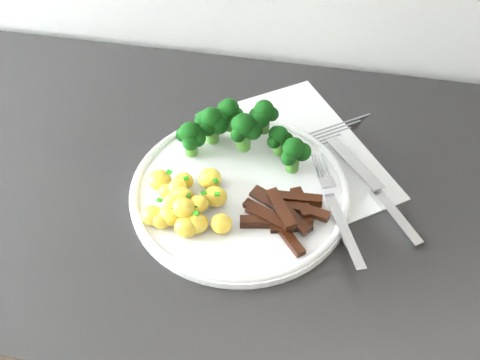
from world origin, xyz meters
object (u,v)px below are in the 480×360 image
broccoli (239,128)px  potatoes (185,203)px  plate (240,190)px  knife (383,201)px  fork (338,213)px  beef_strips (284,213)px  recipe_paper (296,154)px  counter (271,342)px

broccoli → potatoes: broccoli is taller
broccoli → potatoes: 0.14m
plate → knife: size_ratio=1.70×
broccoli → fork: size_ratio=1.01×
broccoli → beef_strips: broccoli is taller
recipe_paper → plate: bearing=-126.2°
broccoli → knife: (0.21, -0.06, -0.04)m
counter → broccoli: size_ratio=12.26×
potatoes → fork: (0.20, 0.03, -0.01)m
counter → knife: knife is taller
potatoes → fork: bearing=7.7°
potatoes → knife: potatoes is taller
fork → broccoli: bearing=145.7°
fork → beef_strips: bearing=-167.4°
counter → recipe_paper: (0.01, 0.08, 0.45)m
recipe_paper → potatoes: potatoes is taller
counter → beef_strips: 0.47m
broccoli → potatoes: bearing=-110.2°
plate → potatoes: potatoes is taller
counter → potatoes: (-0.13, -0.06, 0.47)m
potatoes → counter: bearing=25.0°
plate → potatoes: 0.08m
counter → broccoli: broccoli is taller
recipe_paper → knife: 0.15m
potatoes → knife: (0.26, 0.07, -0.02)m
broccoli → recipe_paper: bearing=8.1°
beef_strips → knife: size_ratio=0.65×
counter → plate: bearing=-172.2°
recipe_paper → plate: (-0.07, -0.09, 0.01)m
beef_strips → counter: bearing=95.3°
counter → recipe_paper: recipe_paper is taller
plate → fork: (0.14, -0.02, 0.01)m
recipe_paper → plate: size_ratio=1.16×
counter → potatoes: bearing=-155.0°
fork → knife: 0.07m
fork → knife: size_ratio=1.07×
fork → plate: bearing=170.2°
broccoli → fork: broccoli is taller
counter → potatoes: 0.49m
plate → knife: bearing=5.1°
recipe_paper → beef_strips: beef_strips is taller
knife → fork: bearing=-146.0°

